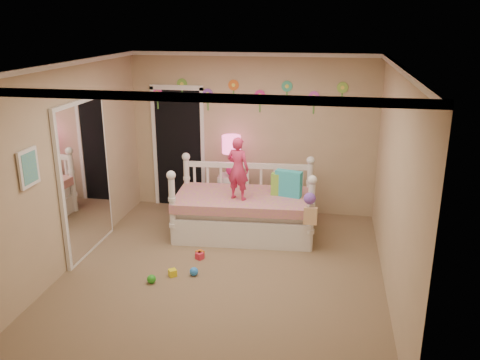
% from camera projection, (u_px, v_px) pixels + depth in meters
% --- Properties ---
extents(floor, '(4.00, 4.50, 0.01)m').
position_uv_depth(floor, '(224.00, 271.00, 6.41)').
color(floor, '#7F684C').
rests_on(floor, ground).
extents(ceiling, '(4.00, 4.50, 0.01)m').
position_uv_depth(ceiling, '(222.00, 65.00, 5.60)').
color(ceiling, white).
rests_on(ceiling, floor).
extents(back_wall, '(4.00, 0.01, 2.60)m').
position_uv_depth(back_wall, '(252.00, 134.00, 8.11)').
color(back_wall, tan).
rests_on(back_wall, floor).
extents(left_wall, '(0.01, 4.50, 2.60)m').
position_uv_depth(left_wall, '(70.00, 167.00, 6.34)').
color(left_wall, tan).
rests_on(left_wall, floor).
extents(right_wall, '(0.01, 4.50, 2.60)m').
position_uv_depth(right_wall, '(395.00, 184.00, 5.66)').
color(right_wall, tan).
rests_on(right_wall, floor).
extents(crown_molding, '(4.00, 4.50, 0.06)m').
position_uv_depth(crown_molding, '(222.00, 68.00, 5.61)').
color(crown_molding, white).
rests_on(crown_molding, ceiling).
extents(daybed, '(2.12, 1.24, 1.11)m').
position_uv_depth(daybed, '(244.00, 199.00, 7.36)').
color(daybed, white).
rests_on(daybed, floor).
extents(pillow_turquoise, '(0.40, 0.23, 0.38)m').
position_uv_depth(pillow_turquoise, '(289.00, 184.00, 7.24)').
color(pillow_turquoise, '#24B2B7').
rests_on(pillow_turquoise, daybed).
extents(pillow_lime, '(0.35, 0.15, 0.33)m').
position_uv_depth(pillow_lime, '(283.00, 185.00, 7.29)').
color(pillow_lime, '#84D03F').
rests_on(pillow_lime, daybed).
extents(child, '(0.38, 0.30, 0.91)m').
position_uv_depth(child, '(238.00, 169.00, 7.05)').
color(child, '#CF2F5C').
rests_on(child, daybed).
extents(nightstand, '(0.42, 0.32, 0.68)m').
position_uv_depth(nightstand, '(232.00, 195.00, 8.16)').
color(nightstand, white).
rests_on(nightstand, floor).
extents(table_lamp, '(0.30, 0.30, 0.66)m').
position_uv_depth(table_lamp, '(231.00, 149.00, 7.92)').
color(table_lamp, '#F32083').
rests_on(table_lamp, nightstand).
extents(closet_doorway, '(0.90, 0.04, 2.07)m').
position_uv_depth(closet_doorway, '(179.00, 147.00, 8.39)').
color(closet_doorway, black).
rests_on(closet_doorway, back_wall).
extents(flower_decals, '(3.40, 0.02, 0.50)m').
position_uv_depth(flower_decals, '(247.00, 95.00, 7.92)').
color(flower_decals, '#B2668C').
rests_on(flower_decals, back_wall).
extents(mirror_closet, '(0.07, 1.30, 2.10)m').
position_uv_depth(mirror_closet, '(85.00, 178.00, 6.70)').
color(mirror_closet, white).
rests_on(mirror_closet, left_wall).
extents(wall_picture, '(0.05, 0.34, 0.42)m').
position_uv_depth(wall_picture, '(28.00, 168.00, 5.42)').
color(wall_picture, white).
rests_on(wall_picture, left_wall).
extents(hanging_bag, '(0.20, 0.16, 0.36)m').
position_uv_depth(hanging_bag, '(309.00, 210.00, 6.62)').
color(hanging_bag, beige).
rests_on(hanging_bag, daybed).
extents(toy_scatter, '(0.98, 1.40, 0.11)m').
position_uv_depth(toy_scatter, '(188.00, 260.00, 6.60)').
color(toy_scatter, '#996666').
rests_on(toy_scatter, floor).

